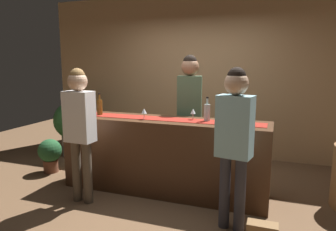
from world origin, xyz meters
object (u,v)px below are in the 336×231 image
object	(u,v)px
wine_bottle_green	(234,115)
wine_glass_near_customer	(193,112)
customer_sipping	(234,133)
wine_bottle_clear	(207,112)
potted_plant_tall	(73,124)
potted_plant_small	(50,153)
customer_browsing	(80,122)
wine_glass_far_end	(144,111)
wine_glass_mid_counter	(81,107)
bartender	(190,102)
wine_bottle_amber	(100,107)

from	to	relation	value
wine_bottle_green	wine_glass_near_customer	xyz separation A→B (m)	(-0.52, 0.12, -0.01)
wine_bottle_green	customer_sipping	distance (m)	0.62
wine_bottle_clear	customer_sipping	bearing A→B (deg)	-58.23
potted_plant_tall	potted_plant_small	world-z (taller)	potted_plant_tall
wine_bottle_clear	customer_browsing	xyz separation A→B (m)	(-1.38, -0.66, -0.09)
wine_glass_far_end	wine_glass_mid_counter	bearing A→B (deg)	176.69
wine_glass_mid_counter	bartender	bearing A→B (deg)	24.84
wine_bottle_clear	wine_glass_near_customer	xyz separation A→B (m)	(-0.19, 0.03, -0.01)
customer_sipping	wine_glass_near_customer	bearing A→B (deg)	141.40
potted_plant_tall	customer_sipping	bearing A→B (deg)	-27.31
wine_glass_mid_counter	potted_plant_tall	distance (m)	1.46
potted_plant_small	wine_bottle_green	bearing A→B (deg)	-2.56
wine_glass_near_customer	bartender	world-z (taller)	bartender
potted_plant_tall	potted_plant_small	bearing A→B (deg)	-76.58
wine_glass_near_customer	wine_glass_far_end	distance (m)	0.62
wine_bottle_amber	wine_bottle_green	bearing A→B (deg)	-1.07
wine_bottle_green	customer_sipping	bearing A→B (deg)	-81.16
bartender	potted_plant_tall	bearing A→B (deg)	-19.95
wine_glass_mid_counter	customer_browsing	world-z (taller)	customer_browsing
wine_bottle_green	wine_glass_far_end	distance (m)	1.11
customer_sipping	potted_plant_small	size ratio (longest dim) A/B	3.15
wine_bottle_green	wine_bottle_clear	size ratio (longest dim) A/B	1.00
wine_glass_near_customer	wine_glass_mid_counter	world-z (taller)	same
wine_glass_near_customer	customer_browsing	bearing A→B (deg)	-149.85
wine_bottle_amber	wine_glass_mid_counter	size ratio (longest dim) A/B	2.10
wine_bottle_green	wine_bottle_amber	distance (m)	1.82
customer_sipping	customer_browsing	xyz separation A→B (m)	(-1.81, 0.03, -0.02)
customer_sipping	potted_plant_tall	size ratio (longest dim) A/B	1.66
wine_glass_mid_counter	customer_sipping	distance (m)	2.26
wine_bottle_amber	wine_bottle_clear	bearing A→B (deg)	2.04
wine_glass_mid_counter	potted_plant_small	world-z (taller)	wine_glass_mid_counter
wine_glass_near_customer	wine_bottle_green	bearing A→B (deg)	-12.66
wine_bottle_amber	bartender	bearing A→B (deg)	27.96
wine_bottle_clear	wine_glass_near_customer	size ratio (longest dim) A/B	2.10
wine_bottle_amber	potted_plant_tall	distance (m)	1.61
wine_bottle_amber	customer_sipping	xyz separation A→B (m)	(1.91, -0.64, -0.07)
wine_bottle_green	customer_sipping	xyz separation A→B (m)	(0.09, -0.60, -0.07)
wine_bottle_clear	bartender	xyz separation A→B (m)	(-0.37, 0.54, 0.04)
wine_glass_near_customer	wine_glass_far_end	xyz separation A→B (m)	(-0.59, -0.19, 0.00)
wine_bottle_green	customer_browsing	size ratio (longest dim) A/B	0.19
customer_sipping	bartender	bearing A→B (deg)	134.13
bartender	potted_plant_small	bearing A→B (deg)	2.71
bartender	wine_glass_near_customer	bearing A→B (deg)	99.62
wine_bottle_clear	wine_bottle_amber	bearing A→B (deg)	-177.96
wine_bottle_amber	wine_glass_mid_counter	distance (m)	0.27
wine_glass_far_end	bartender	bearing A→B (deg)	59.87
wine_bottle_clear	wine_glass_near_customer	distance (m)	0.19
wine_bottle_green	wine_bottle_clear	distance (m)	0.34
bartender	customer_sipping	size ratio (longest dim) A/B	1.09
wine_bottle_clear	bartender	bearing A→B (deg)	124.80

